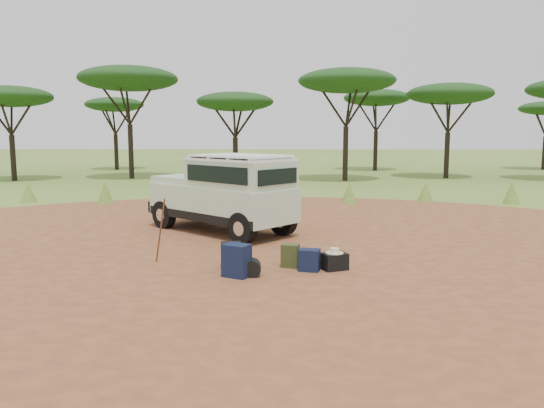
{
  "coord_description": "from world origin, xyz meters",
  "views": [
    {
      "loc": [
        0.44,
        -11.02,
        2.64
      ],
      "look_at": [
        0.27,
        0.97,
        1.0
      ],
      "focal_mm": 35.0,
      "sensor_mm": 36.0,
      "label": 1
    }
  ],
  "objects_px": {
    "backpack_black": "(231,256)",
    "hard_case": "(334,262)",
    "safari_vehicle": "(225,195)",
    "duffel_navy": "(310,260)",
    "walking_staff": "(160,231)",
    "backpack_navy": "(237,261)",
    "backpack_olive": "(290,256)"
  },
  "relations": [
    {
      "from": "backpack_black",
      "to": "duffel_navy",
      "type": "bearing_deg",
      "value": -15.31
    },
    {
      "from": "duffel_navy",
      "to": "backpack_olive",
      "type": "bearing_deg",
      "value": 156.6
    },
    {
      "from": "walking_staff",
      "to": "backpack_navy",
      "type": "xyz_separation_m",
      "value": [
        1.62,
        -1.04,
        -0.36
      ]
    },
    {
      "from": "safari_vehicle",
      "to": "walking_staff",
      "type": "bearing_deg",
      "value": -64.51
    },
    {
      "from": "backpack_navy",
      "to": "hard_case",
      "type": "height_order",
      "value": "backpack_navy"
    },
    {
      "from": "safari_vehicle",
      "to": "walking_staff",
      "type": "xyz_separation_m",
      "value": [
        -0.96,
        -3.32,
        -0.34
      ]
    },
    {
      "from": "backpack_black",
      "to": "backpack_olive",
      "type": "xyz_separation_m",
      "value": [
        1.15,
        0.11,
        -0.03
      ]
    },
    {
      "from": "duffel_navy",
      "to": "walking_staff",
      "type": "bearing_deg",
      "value": -177.16
    },
    {
      "from": "safari_vehicle",
      "to": "backpack_black",
      "type": "bearing_deg",
      "value": -40.76
    },
    {
      "from": "backpack_black",
      "to": "walking_staff",
      "type": "bearing_deg",
      "value": 153.97
    },
    {
      "from": "backpack_olive",
      "to": "hard_case",
      "type": "height_order",
      "value": "backpack_olive"
    },
    {
      "from": "backpack_black",
      "to": "duffel_navy",
      "type": "xyz_separation_m",
      "value": [
        1.51,
        -0.17,
        -0.05
      ]
    },
    {
      "from": "walking_staff",
      "to": "backpack_navy",
      "type": "bearing_deg",
      "value": -95.88
    },
    {
      "from": "backpack_black",
      "to": "duffel_navy",
      "type": "relative_size",
      "value": 1.22
    },
    {
      "from": "safari_vehicle",
      "to": "duffel_navy",
      "type": "height_order",
      "value": "safari_vehicle"
    },
    {
      "from": "backpack_black",
      "to": "backpack_navy",
      "type": "distance_m",
      "value": 0.62
    },
    {
      "from": "backpack_olive",
      "to": "hard_case",
      "type": "bearing_deg",
      "value": 3.68
    },
    {
      "from": "backpack_olive",
      "to": "backpack_black",
      "type": "bearing_deg",
      "value": -158.25
    },
    {
      "from": "backpack_black",
      "to": "backpack_olive",
      "type": "distance_m",
      "value": 1.16
    },
    {
      "from": "backpack_navy",
      "to": "backpack_olive",
      "type": "height_order",
      "value": "backpack_navy"
    },
    {
      "from": "duffel_navy",
      "to": "hard_case",
      "type": "relative_size",
      "value": 0.91
    },
    {
      "from": "walking_staff",
      "to": "safari_vehicle",
      "type": "bearing_deg",
      "value": 10.79
    },
    {
      "from": "backpack_navy",
      "to": "safari_vehicle",
      "type": "bearing_deg",
      "value": 126.5
    },
    {
      "from": "backpack_olive",
      "to": "duffel_navy",
      "type": "distance_m",
      "value": 0.46
    },
    {
      "from": "hard_case",
      "to": "safari_vehicle",
      "type": "bearing_deg",
      "value": 99.9
    },
    {
      "from": "hard_case",
      "to": "duffel_navy",
      "type": "bearing_deg",
      "value": 168.05
    },
    {
      "from": "walking_staff",
      "to": "hard_case",
      "type": "bearing_deg",
      "value": -71.59
    },
    {
      "from": "backpack_black",
      "to": "backpack_navy",
      "type": "bearing_deg",
      "value": -84.37
    },
    {
      "from": "backpack_black",
      "to": "hard_case",
      "type": "relative_size",
      "value": 1.11
    },
    {
      "from": "safari_vehicle",
      "to": "backpack_olive",
      "type": "xyz_separation_m",
      "value": [
        1.65,
        -3.65,
        -0.77
      ]
    },
    {
      "from": "safari_vehicle",
      "to": "hard_case",
      "type": "height_order",
      "value": "safari_vehicle"
    },
    {
      "from": "hard_case",
      "to": "backpack_black",
      "type": "bearing_deg",
      "value": 154.8
    }
  ]
}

